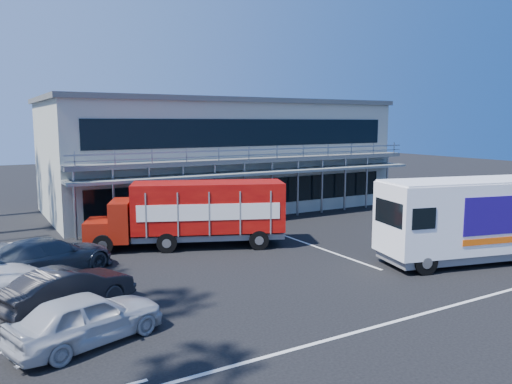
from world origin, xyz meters
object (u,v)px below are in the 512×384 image
red_truck (195,212)px  white_van (464,219)px  parked_car_a (87,318)px  parked_car_b (69,289)px

red_truck → white_van: 11.79m
parked_car_a → parked_car_b: (0.00, 2.70, -0.02)m
parked_car_b → white_van: bearing=-121.6°
white_van → parked_car_a: 15.26m
red_truck → white_van: bearing=-20.4°
red_truck → parked_car_b: bearing=-117.6°
red_truck → parked_car_a: bearing=-106.2°
red_truck → white_van: white_van is taller
parked_car_a → red_truck: bearing=-56.3°
red_truck → parked_car_a: 10.55m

